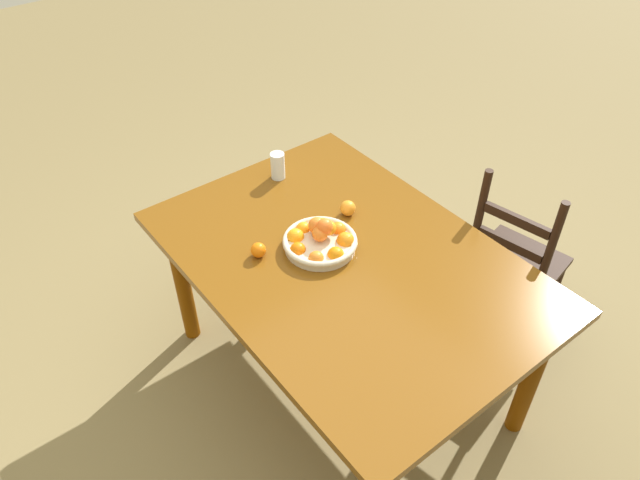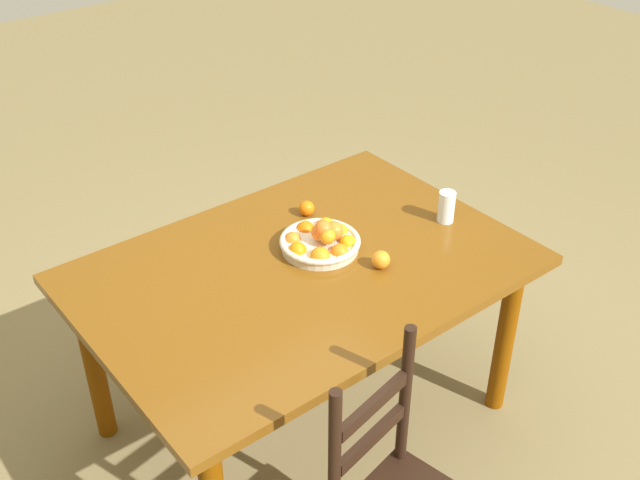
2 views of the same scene
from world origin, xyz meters
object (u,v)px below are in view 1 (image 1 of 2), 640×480
fruit_bowl (320,240)px  orange_loose_0 (258,250)px  chair_near_window (513,266)px  orange_loose_1 (348,208)px  dining_table (346,276)px  drinking_glass (278,166)px

fruit_bowl → orange_loose_0: 0.25m
chair_near_window → orange_loose_1: (-0.47, -0.63, 0.36)m
chair_near_window → fruit_bowl: 1.00m
dining_table → drinking_glass: size_ratio=12.29×
fruit_bowl → orange_loose_1: size_ratio=4.52×
dining_table → drinking_glass: drinking_glass is taller
chair_near_window → drinking_glass: bearing=27.8°
orange_loose_0 → orange_loose_1: orange_loose_1 is taller
orange_loose_1 → chair_near_window: bearing=53.4°
drinking_glass → dining_table: bearing=-9.5°
fruit_bowl → drinking_glass: fruit_bowl is taller
orange_loose_0 → orange_loose_1: size_ratio=0.92×
orange_loose_0 → drinking_glass: bearing=137.0°
dining_table → orange_loose_1: orange_loose_1 is taller
dining_table → orange_loose_0: orange_loose_0 is taller
chair_near_window → orange_loose_1: chair_near_window is taller
dining_table → orange_loose_1: (-0.21, 0.18, 0.13)m
drinking_glass → chair_near_window: bearing=38.8°
fruit_bowl → orange_loose_1: bearing=113.0°
dining_table → chair_near_window: chair_near_window is taller
dining_table → orange_loose_1: bearing=139.3°
chair_near_window → orange_loose_0: size_ratio=15.93×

